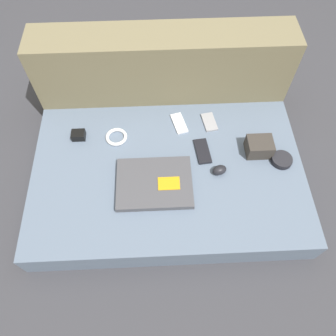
% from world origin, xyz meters
% --- Properties ---
extents(ground_plane, '(8.00, 8.00, 0.00)m').
position_xyz_m(ground_plane, '(0.00, 0.00, 0.00)').
color(ground_plane, '#38383D').
extents(couch_seat, '(1.18, 0.74, 0.14)m').
position_xyz_m(couch_seat, '(0.00, 0.00, 0.07)').
color(couch_seat, slate).
rests_on(couch_seat, ground_plane).
extents(couch_backrest, '(1.18, 0.20, 0.47)m').
position_xyz_m(couch_backrest, '(0.00, 0.47, 0.23)').
color(couch_backrest, '#756B4C').
rests_on(couch_backrest, ground_plane).
extents(laptop, '(0.31, 0.24, 0.03)m').
position_xyz_m(laptop, '(-0.06, -0.07, 0.15)').
color(laptop, '#47474C').
rests_on(laptop, couch_seat).
extents(computer_mouse, '(0.07, 0.06, 0.04)m').
position_xyz_m(computer_mouse, '(0.22, -0.02, 0.16)').
color(computer_mouse, black).
rests_on(computer_mouse, couch_seat).
extents(speaker_puck, '(0.09, 0.09, 0.02)m').
position_xyz_m(speaker_puck, '(0.50, 0.02, 0.15)').
color(speaker_puck, black).
rests_on(speaker_puck, couch_seat).
extents(phone_silver, '(0.07, 0.14, 0.01)m').
position_xyz_m(phone_silver, '(0.16, 0.09, 0.14)').
color(phone_silver, black).
rests_on(phone_silver, couch_seat).
extents(phone_black, '(0.08, 0.13, 0.01)m').
position_xyz_m(phone_black, '(0.06, 0.25, 0.14)').
color(phone_black, silver).
rests_on(phone_black, couch_seat).
extents(phone_small, '(0.07, 0.11, 0.01)m').
position_xyz_m(phone_small, '(0.21, 0.25, 0.14)').
color(phone_small, '#99999E').
rests_on(phone_small, couch_seat).
extents(camera_pouch, '(0.11, 0.09, 0.07)m').
position_xyz_m(camera_pouch, '(0.40, 0.08, 0.17)').
color(camera_pouch, '#38332D').
rests_on(camera_pouch, couch_seat).
extents(charger_brick, '(0.06, 0.05, 0.04)m').
position_xyz_m(charger_brick, '(-0.40, 0.19, 0.15)').
color(charger_brick, black).
rests_on(charger_brick, couch_seat).
extents(cable_coil, '(0.10, 0.10, 0.02)m').
position_xyz_m(cable_coil, '(-0.23, 0.18, 0.14)').
color(cable_coil, white).
rests_on(cable_coil, couch_seat).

